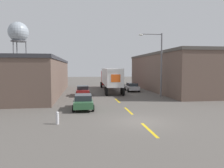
{
  "coord_description": "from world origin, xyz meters",
  "views": [
    {
      "loc": [
        -4.13,
        -15.17,
        3.88
      ],
      "look_at": [
        -0.42,
        11.85,
        1.86
      ],
      "focal_mm": 35.0,
      "sensor_mm": 36.0,
      "label": 1
    }
  ],
  "objects_px": {
    "parked_car_left_far": "(83,90)",
    "street_lamp": "(159,60)",
    "semi_truck": "(110,77)",
    "fire_hydrant": "(57,118)",
    "parked_car_left_near": "(83,101)",
    "parked_car_right_far": "(132,87)",
    "water_tower": "(18,33)"
  },
  "relations": [
    {
      "from": "parked_car_left_near",
      "to": "street_lamp",
      "type": "distance_m",
      "value": 13.11
    },
    {
      "from": "parked_car_left_far",
      "to": "water_tower",
      "type": "xyz_separation_m",
      "value": [
        -19.46,
        40.92,
        14.01
      ]
    },
    {
      "from": "water_tower",
      "to": "street_lamp",
      "type": "distance_m",
      "value": 53.56
    },
    {
      "from": "parked_car_left_near",
      "to": "water_tower",
      "type": "height_order",
      "value": "water_tower"
    },
    {
      "from": "parked_car_right_far",
      "to": "street_lamp",
      "type": "xyz_separation_m",
      "value": [
        1.88,
        -7.37,
        4.2
      ]
    },
    {
      "from": "parked_car_left_far",
      "to": "fire_hydrant",
      "type": "distance_m",
      "value": 15.54
    },
    {
      "from": "semi_truck",
      "to": "street_lamp",
      "type": "xyz_separation_m",
      "value": [
        5.34,
        -8.78,
        2.61
      ]
    },
    {
      "from": "parked_car_left_far",
      "to": "street_lamp",
      "type": "relative_size",
      "value": 0.49
    },
    {
      "from": "parked_car_left_far",
      "to": "fire_hydrant",
      "type": "bearing_deg",
      "value": -96.65
    },
    {
      "from": "street_lamp",
      "to": "fire_hydrant",
      "type": "bearing_deg",
      "value": -132.85
    },
    {
      "from": "parked_car_left_far",
      "to": "street_lamp",
      "type": "xyz_separation_m",
      "value": [
        9.99,
        -2.73,
        4.2
      ]
    },
    {
      "from": "semi_truck",
      "to": "street_lamp",
      "type": "distance_m",
      "value": 10.6
    },
    {
      "from": "parked_car_right_far",
      "to": "fire_hydrant",
      "type": "xyz_separation_m",
      "value": [
        -9.9,
        -20.07,
        -0.29
      ]
    },
    {
      "from": "water_tower",
      "to": "fire_hydrant",
      "type": "bearing_deg",
      "value": -72.6
    },
    {
      "from": "parked_car_right_far",
      "to": "semi_truck",
      "type": "bearing_deg",
      "value": 157.83
    },
    {
      "from": "water_tower",
      "to": "street_lamp",
      "type": "relative_size",
      "value": 2.14
    },
    {
      "from": "parked_car_left_far",
      "to": "parked_car_left_near",
      "type": "height_order",
      "value": "same"
    },
    {
      "from": "semi_truck",
      "to": "parked_car_right_far",
      "type": "distance_m",
      "value": 4.06
    },
    {
      "from": "water_tower",
      "to": "semi_truck",
      "type": "bearing_deg",
      "value": -55.34
    },
    {
      "from": "semi_truck",
      "to": "fire_hydrant",
      "type": "height_order",
      "value": "semi_truck"
    },
    {
      "from": "parked_car_left_far",
      "to": "water_tower",
      "type": "distance_m",
      "value": 47.43
    },
    {
      "from": "semi_truck",
      "to": "street_lamp",
      "type": "height_order",
      "value": "street_lamp"
    },
    {
      "from": "parked_car_right_far",
      "to": "fire_hydrant",
      "type": "height_order",
      "value": "parked_car_right_far"
    },
    {
      "from": "parked_car_right_far",
      "to": "water_tower",
      "type": "distance_m",
      "value": 47.67
    },
    {
      "from": "semi_truck",
      "to": "water_tower",
      "type": "distance_m",
      "value": 44.17
    },
    {
      "from": "semi_truck",
      "to": "parked_car_left_near",
      "type": "xyz_separation_m",
      "value": [
        -4.65,
        -16.17,
        -1.59
      ]
    },
    {
      "from": "fire_hydrant",
      "to": "semi_truck",
      "type": "bearing_deg",
      "value": 73.29
    },
    {
      "from": "semi_truck",
      "to": "parked_car_right_far",
      "type": "xyz_separation_m",
      "value": [
        3.46,
        -1.41,
        -1.59
      ]
    },
    {
      "from": "fire_hydrant",
      "to": "street_lamp",
      "type": "bearing_deg",
      "value": 47.15
    },
    {
      "from": "parked_car_right_far",
      "to": "fire_hydrant",
      "type": "distance_m",
      "value": 22.38
    },
    {
      "from": "water_tower",
      "to": "fire_hydrant",
      "type": "xyz_separation_m",
      "value": [
        17.66,
        -56.35,
        -14.3
      ]
    },
    {
      "from": "parked_car_right_far",
      "to": "fire_hydrant",
      "type": "relative_size",
      "value": 4.65
    }
  ]
}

